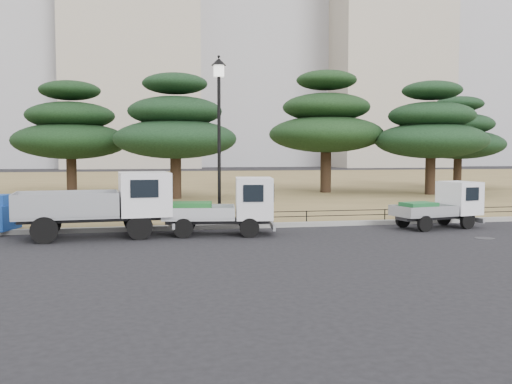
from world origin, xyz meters
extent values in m
plane|color=black|center=(0.00, 0.00, 0.00)|extent=(220.00, 220.00, 0.00)
cube|color=olive|center=(0.00, 30.60, 0.07)|extent=(120.00, 56.00, 0.15)
cube|color=gray|center=(0.00, 2.60, 0.08)|extent=(120.00, 0.25, 0.16)
cylinder|color=black|center=(-3.86, 0.63, 0.39)|extent=(0.79, 0.22, 0.78)
cylinder|color=black|center=(-3.99, 2.33, 0.39)|extent=(0.79, 0.22, 0.78)
cylinder|color=black|center=(-6.55, 0.43, 0.39)|extent=(0.79, 0.22, 0.78)
cylinder|color=black|center=(-6.68, 2.12, 0.39)|extent=(0.79, 0.22, 0.78)
cube|color=#2D2D30|center=(-5.23, 1.38, 0.60)|extent=(4.43, 1.26, 0.14)
cube|color=gray|center=(-6.01, 1.32, 1.05)|extent=(3.16, 1.94, 0.76)
cube|color=silver|center=(-3.69, 1.50, 1.34)|extent=(1.66, 1.97, 1.34)
cylinder|color=black|center=(-0.53, 0.43, 0.30)|extent=(0.63, 0.25, 0.61)
cylinder|color=black|center=(-0.33, 1.75, 0.30)|extent=(0.63, 0.25, 0.61)
cylinder|color=black|center=(-2.54, 0.72, 0.30)|extent=(0.63, 0.25, 0.61)
cylinder|color=black|center=(-2.34, 2.05, 0.30)|extent=(0.63, 0.25, 0.61)
cube|color=#2D2D30|center=(-1.40, 1.23, 0.45)|extent=(3.35, 1.22, 0.14)
cube|color=#B6B9BE|center=(-1.99, 1.32, 0.72)|extent=(2.44, 1.70, 0.41)
cube|color=silver|center=(-0.26, 1.07, 1.17)|extent=(1.35, 1.65, 1.31)
cube|color=#1E6A29|center=(-2.22, 1.35, 0.82)|extent=(1.36, 1.07, 0.45)
cylinder|color=black|center=(7.19, 0.86, 0.27)|extent=(0.56, 0.24, 0.54)
cylinder|color=black|center=(6.97, 2.02, 0.27)|extent=(0.56, 0.24, 0.54)
cylinder|color=black|center=(5.42, 0.52, 0.27)|extent=(0.56, 0.24, 0.54)
cylinder|color=black|center=(5.20, 1.67, 0.27)|extent=(0.56, 0.24, 0.54)
cube|color=#2D2D30|center=(6.22, 1.27, 0.40)|extent=(2.98, 1.21, 0.13)
cube|color=#999CA0|center=(5.70, 1.17, 0.64)|extent=(2.20, 1.59, 0.36)
cube|color=white|center=(7.23, 1.47, 1.03)|extent=(1.25, 1.50, 1.14)
cube|color=#1C6531|center=(5.51, 1.13, 0.73)|extent=(1.23, 1.00, 0.40)
cylinder|color=black|center=(-1.12, 2.90, 0.23)|extent=(0.43, 0.43, 0.16)
cylinder|color=black|center=(-1.12, 2.90, 2.76)|extent=(0.12, 0.12, 4.91)
cylinder|color=white|center=(-1.12, 2.90, 5.42)|extent=(0.39, 0.39, 0.39)
cone|color=black|center=(-1.12, 2.90, 5.74)|extent=(0.51, 0.51, 0.25)
cylinder|color=black|center=(0.00, 2.75, 0.35)|extent=(38.00, 0.03, 0.03)
cylinder|color=black|center=(0.00, 2.75, 0.53)|extent=(38.00, 0.03, 0.03)
cylinder|color=black|center=(0.00, 2.75, 0.35)|extent=(0.04, 0.04, 0.40)
cylinder|color=#2D2D30|center=(6.50, -1.20, 0.01)|extent=(0.60, 0.60, 0.01)
cylinder|color=black|center=(-7.68, 17.61, 1.43)|extent=(0.58, 0.58, 2.56)
ellipsoid|color=black|center=(-7.68, 17.61, 3.28)|extent=(6.57, 6.57, 2.10)
ellipsoid|color=black|center=(-7.68, 17.61, 4.72)|extent=(5.01, 5.01, 1.60)
ellipsoid|color=black|center=(-7.68, 17.61, 6.16)|extent=(3.46, 3.46, 1.11)
cylinder|color=black|center=(-1.93, 13.99, 1.45)|extent=(0.59, 0.59, 2.60)
ellipsoid|color=black|center=(-1.93, 13.99, 3.34)|extent=(6.56, 6.56, 2.10)
ellipsoid|color=black|center=(-1.93, 13.99, 4.80)|extent=(5.01, 5.01, 1.60)
ellipsoid|color=black|center=(-1.93, 13.99, 6.26)|extent=(3.46, 3.46, 1.11)
cylinder|color=black|center=(7.50, 17.02, 1.62)|extent=(0.66, 0.66, 2.94)
ellipsoid|color=black|center=(7.50, 17.02, 3.75)|extent=(7.06, 7.06, 2.26)
ellipsoid|color=black|center=(7.50, 17.02, 5.40)|extent=(5.39, 5.39, 1.73)
ellipsoid|color=black|center=(7.50, 17.02, 7.05)|extent=(3.72, 3.72, 1.19)
cylinder|color=black|center=(12.99, 14.13, 1.45)|extent=(0.58, 0.58, 2.59)
ellipsoid|color=black|center=(12.99, 14.13, 3.32)|extent=(6.58, 6.58, 2.10)
ellipsoid|color=black|center=(12.99, 14.13, 4.78)|extent=(5.02, 5.02, 1.61)
ellipsoid|color=black|center=(12.99, 14.13, 6.24)|extent=(3.47, 3.47, 1.11)
cylinder|color=black|center=(17.83, 19.23, 1.38)|extent=(0.56, 0.56, 2.47)
ellipsoid|color=black|center=(17.83, 19.23, 3.17)|extent=(6.30, 6.30, 2.02)
ellipsoid|color=black|center=(17.83, 19.23, 4.56)|extent=(4.81, 4.81, 1.54)
ellipsoid|color=black|center=(17.83, 19.23, 5.95)|extent=(3.32, 3.32, 1.06)
cube|color=#AAA08C|center=(-5.00, 85.00, 27.50)|extent=(22.00, 20.00, 55.00)
cube|color=#AAA08C|center=(40.00, 82.00, 24.00)|extent=(20.00, 18.00, 48.00)
camera|label=1|loc=(-3.84, -16.74, 2.64)|focal=40.00mm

